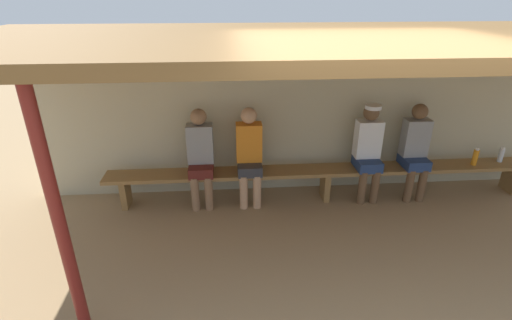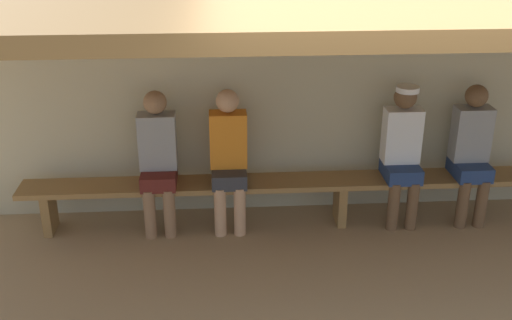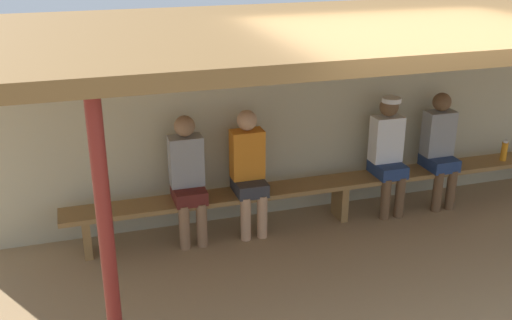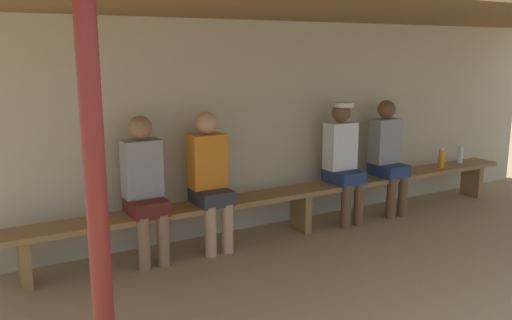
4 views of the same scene
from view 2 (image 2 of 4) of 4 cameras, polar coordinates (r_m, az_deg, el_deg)
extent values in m
cube|color=#B7AD8C|center=(6.10, 7.38, 5.56)|extent=(8.00, 0.20, 2.20)
cube|color=olive|center=(5.93, 7.85, -1.90)|extent=(6.00, 0.36, 0.05)
cube|color=olive|center=(6.13, -18.45, -4.48)|extent=(0.08, 0.29, 0.41)
cube|color=olive|center=(6.03, 7.73, -3.88)|extent=(0.08, 0.29, 0.41)
cube|color=navy|center=(6.23, 19.01, -0.79)|extent=(0.32, 0.40, 0.14)
cylinder|color=brown|center=(6.18, 18.43, -3.87)|extent=(0.11, 0.11, 0.48)
cylinder|color=brown|center=(6.25, 19.96, -3.79)|extent=(0.11, 0.11, 0.48)
cube|color=gray|center=(6.18, 19.14, 2.31)|extent=(0.34, 0.20, 0.52)
sphere|color=brown|center=(6.07, 19.60, 5.57)|extent=(0.21, 0.21, 0.21)
cube|color=#591E19|center=(5.79, -8.88, -1.60)|extent=(0.32, 0.40, 0.14)
cylinder|color=#8C6647|center=(5.78, -9.72, -4.90)|extent=(0.11, 0.11, 0.48)
cylinder|color=#8C6647|center=(5.76, -7.93, -4.87)|extent=(0.11, 0.11, 0.48)
cube|color=gray|center=(5.73, -9.02, 1.73)|extent=(0.34, 0.20, 0.52)
sphere|color=#8C6647|center=(5.61, -9.26, 5.24)|extent=(0.21, 0.21, 0.21)
cube|color=navy|center=(6.01, 13.15, -0.98)|extent=(0.32, 0.40, 0.14)
cylinder|color=brown|center=(5.97, 12.49, -4.18)|extent=(0.11, 0.11, 0.48)
cylinder|color=brown|center=(6.02, 14.14, -4.10)|extent=(0.11, 0.11, 0.48)
cube|color=white|center=(5.96, 13.23, 2.23)|extent=(0.34, 0.20, 0.52)
sphere|color=brown|center=(5.84, 13.56, 5.62)|extent=(0.21, 0.21, 0.21)
cylinder|color=white|center=(5.78, 13.75, 6.34)|extent=(0.21, 0.21, 0.05)
cube|color=#333338|center=(5.76, -2.49, -1.44)|extent=(0.32, 0.40, 0.14)
cylinder|color=tan|center=(5.75, -3.30, -4.76)|extent=(0.11, 0.11, 0.48)
cylinder|color=tan|center=(5.75, -1.50, -4.71)|extent=(0.11, 0.11, 0.48)
cube|color=orange|center=(5.71, -2.57, 1.90)|extent=(0.34, 0.20, 0.52)
sphere|color=tan|center=(5.58, -2.63, 5.44)|extent=(0.21, 0.21, 0.21)
camera|label=1|loc=(0.71, -17.65, 4.62)|focal=26.53mm
camera|label=3|loc=(1.61, -106.82, -0.98)|focal=42.51mm
camera|label=4|loc=(2.39, -64.62, -17.08)|focal=37.53mm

